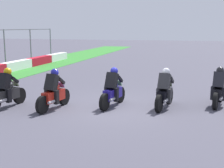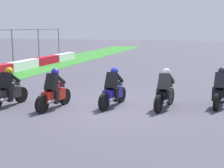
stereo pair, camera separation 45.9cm
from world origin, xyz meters
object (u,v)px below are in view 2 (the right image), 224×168
rider_lane_a (220,91)px  rider_lane_e (8,91)px  rider_lane_b (165,92)px  rider_lane_c (113,91)px  rider_lane_d (54,92)px

rider_lane_a → rider_lane_e: 8.14m
rider_lane_a → rider_lane_b: same height
rider_lane_b → rider_lane_c: (-0.33, 1.94, 0.00)m
rider_lane_a → rider_lane_b: (-0.93, 1.98, 0.00)m
rider_lane_a → rider_lane_c: 4.12m
rider_lane_b → rider_lane_d: same height
rider_lane_b → rider_lane_e: size_ratio=1.00×
rider_lane_c → rider_lane_d: bearing=125.8°
rider_lane_b → rider_lane_c: 1.97m
rider_lane_b → rider_lane_e: (-1.58, 5.76, 0.00)m
rider_lane_b → rider_lane_d: (-1.31, 3.95, 0.00)m
rider_lane_c → rider_lane_e: (-1.25, 3.83, 0.00)m
rider_lane_a → rider_lane_c: bearing=118.5°
rider_lane_c → rider_lane_d: (-0.98, 2.01, 0.00)m
rider_lane_d → rider_lane_c: bearing=-55.9°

